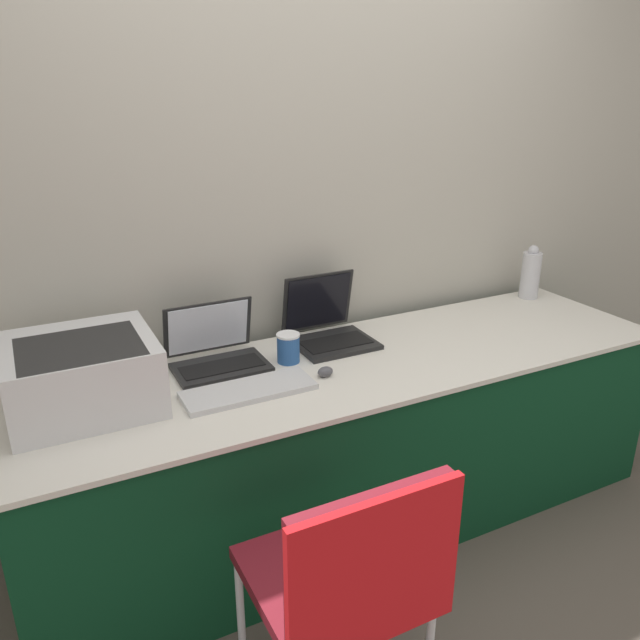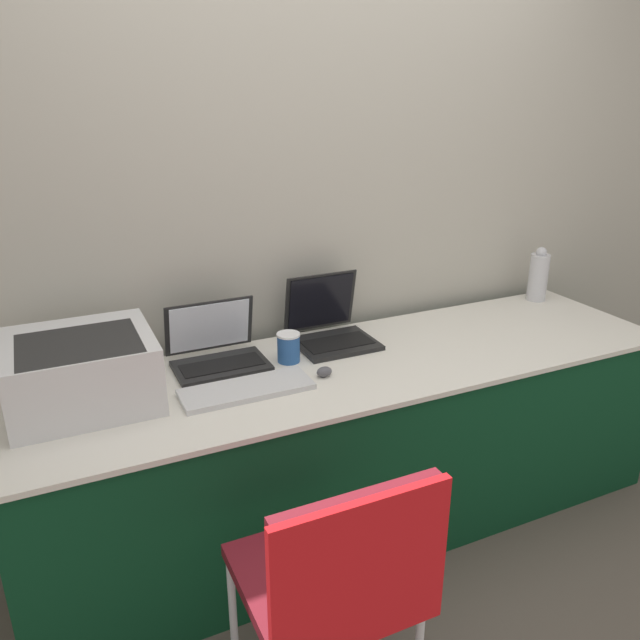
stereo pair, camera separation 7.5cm
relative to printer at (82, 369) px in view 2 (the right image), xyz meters
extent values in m
plane|color=brown|center=(1.00, -0.44, -0.86)|extent=(14.00, 14.00, 0.00)
cube|color=#B7B2A3|center=(1.00, 0.37, 0.44)|extent=(8.00, 0.05, 2.60)
cube|color=#0C381E|center=(1.00, -0.09, -0.50)|extent=(2.59, 0.70, 0.71)
cube|color=silver|center=(1.00, -0.09, -0.14)|extent=(2.61, 0.72, 0.02)
cube|color=silver|center=(0.00, 0.00, -0.01)|extent=(0.47, 0.43, 0.23)
cube|color=black|center=(0.00, -0.04, 0.09)|extent=(0.37, 0.32, 0.04)
cube|color=black|center=(0.49, 0.07, -0.12)|extent=(0.35, 0.22, 0.02)
cube|color=black|center=(0.49, 0.06, -0.11)|extent=(0.31, 0.12, 0.00)
cube|color=black|center=(0.49, 0.21, 0.00)|extent=(0.35, 0.06, 0.22)
cube|color=silver|center=(0.49, 0.20, 0.00)|extent=(0.31, 0.05, 0.19)
cube|color=black|center=(0.98, 0.08, -0.12)|extent=(0.32, 0.26, 0.02)
cube|color=black|center=(0.98, 0.07, -0.11)|extent=(0.28, 0.14, 0.00)
cube|color=black|center=(0.98, 0.24, 0.02)|extent=(0.32, 0.06, 0.25)
cube|color=black|center=(0.98, 0.23, 0.02)|extent=(0.28, 0.05, 0.23)
cube|color=silver|center=(0.51, -0.15, -0.12)|extent=(0.46, 0.17, 0.02)
cylinder|color=#285699|center=(0.75, 0.02, -0.07)|extent=(0.09, 0.09, 0.11)
cylinder|color=white|center=(0.75, 0.02, -0.01)|extent=(0.09, 0.09, 0.01)
ellipsoid|color=#4C4C51|center=(0.81, -0.16, -0.11)|extent=(0.06, 0.04, 0.04)
cylinder|color=silver|center=(2.14, 0.19, -0.01)|extent=(0.09, 0.09, 0.23)
sphere|color=silver|center=(2.14, 0.19, 0.12)|extent=(0.05, 0.05, 0.05)
cube|color=maroon|center=(0.50, -0.79, -0.39)|extent=(0.44, 0.43, 0.04)
cube|color=maroon|center=(0.50, -0.99, -0.18)|extent=(0.44, 0.03, 0.38)
cylinder|color=silver|center=(0.30, -0.59, -0.63)|extent=(0.02, 0.02, 0.44)
cylinder|color=silver|center=(0.71, -0.59, -0.63)|extent=(0.02, 0.02, 0.44)
cube|color=red|center=(0.50, -1.02, -0.20)|extent=(0.46, 0.02, 0.42)
camera|label=1|loc=(-0.14, -1.99, 0.88)|focal=35.00mm
camera|label=2|loc=(-0.07, -2.02, 0.88)|focal=35.00mm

